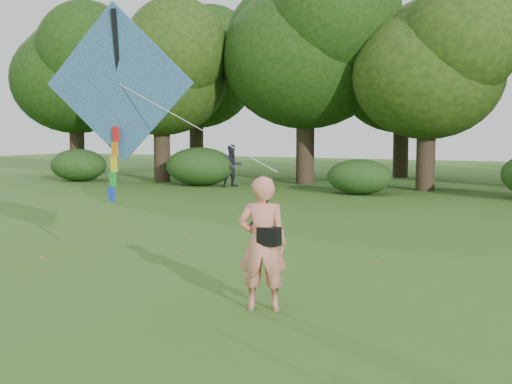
% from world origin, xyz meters
% --- Properties ---
extents(ground, '(100.00, 100.00, 0.00)m').
position_xyz_m(ground, '(0.00, 0.00, 0.00)').
color(ground, '#265114').
rests_on(ground, ground).
extents(man_kite_flyer, '(0.82, 0.69, 1.92)m').
position_xyz_m(man_kite_flyer, '(0.01, 0.26, 0.96)').
color(man_kite_flyer, '#E5816B').
rests_on(man_kite_flyer, ground).
extents(bystander_left, '(1.15, 1.19, 1.93)m').
position_xyz_m(bystander_left, '(-10.36, 18.01, 0.97)').
color(bystander_left, '#292937').
rests_on(bystander_left, ground).
extents(crossbody_bag, '(0.43, 0.20, 0.73)m').
position_xyz_m(crossbody_bag, '(0.12, 0.23, 1.08)').
color(crossbody_bag, black).
rests_on(crossbody_bag, ground).
extents(flying_kite, '(4.67, 1.11, 3.37)m').
position_xyz_m(flying_kite, '(-3.09, 0.99, 3.31)').
color(flying_kite, '#2766A9').
rests_on(flying_kite, ground).
extents(shrub_band, '(39.15, 3.22, 1.88)m').
position_xyz_m(shrub_band, '(-0.72, 17.60, 0.86)').
color(shrub_band, '#264919').
rests_on(shrub_band, ground).
extents(fallen_leaves, '(10.86, 14.06, 0.01)m').
position_xyz_m(fallen_leaves, '(-1.20, 3.22, 0.01)').
color(fallen_leaves, olive).
rests_on(fallen_leaves, ground).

